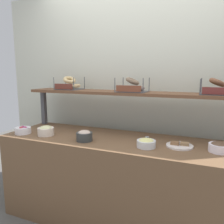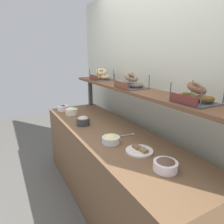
% 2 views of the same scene
% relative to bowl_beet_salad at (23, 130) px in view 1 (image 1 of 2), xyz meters
% --- Properties ---
extents(ground_plane, '(8.00, 8.00, 0.00)m').
position_rel_bowl_beet_salad_xyz_m(ground_plane, '(1.04, 0.19, -0.89)').
color(ground_plane, '#595651').
extents(back_wall, '(3.60, 0.06, 2.40)m').
position_rel_bowl_beet_salad_xyz_m(back_wall, '(1.04, 0.74, 0.31)').
color(back_wall, beige).
rests_on(back_wall, ground_plane).
extents(deli_counter, '(2.40, 0.70, 0.85)m').
position_rel_bowl_beet_salad_xyz_m(deli_counter, '(1.04, 0.19, -0.46)').
color(deli_counter, brown).
rests_on(deli_counter, ground_plane).
extents(shelf_riser_left, '(0.05, 0.05, 0.40)m').
position_rel_bowl_beet_salad_xyz_m(shelf_riser_left, '(-0.10, 0.46, 0.16)').
color(shelf_riser_left, '#4C4C51').
rests_on(shelf_riser_left, deli_counter).
extents(upper_shelf, '(2.36, 0.32, 0.03)m').
position_rel_bowl_beet_salad_xyz_m(upper_shelf, '(1.04, 0.46, 0.38)').
color(upper_shelf, brown).
rests_on(upper_shelf, shelf_riser_left).
extents(bowl_beet_salad, '(0.16, 0.16, 0.08)m').
position_rel_bowl_beet_salad_xyz_m(bowl_beet_salad, '(0.00, 0.00, 0.00)').
color(bowl_beet_salad, white).
rests_on(bowl_beet_salad, deli_counter).
extents(bowl_egg_salad, '(0.16, 0.16, 0.08)m').
position_rel_bowl_beet_salad_xyz_m(bowl_egg_salad, '(1.28, 0.07, 0.00)').
color(bowl_egg_salad, silver).
rests_on(bowl_egg_salad, deli_counter).
extents(bowl_tuna_salad, '(0.15, 0.15, 0.10)m').
position_rel_bowl_beet_salad_xyz_m(bowl_tuna_salad, '(0.71, 0.03, 0.01)').
color(bowl_tuna_salad, '#353938').
rests_on(bowl_tuna_salad, deli_counter).
extents(bowl_chocolate_spread, '(0.17, 0.17, 0.08)m').
position_rel_bowl_beet_salad_xyz_m(bowl_chocolate_spread, '(1.85, 0.18, 0.00)').
color(bowl_chocolate_spread, white).
rests_on(bowl_chocolate_spread, deli_counter).
extents(bowl_potato_salad, '(0.16, 0.16, 0.10)m').
position_rel_bowl_beet_salad_xyz_m(bowl_potato_salad, '(0.26, 0.04, 0.01)').
color(bowl_potato_salad, silver).
rests_on(bowl_potato_salad, deli_counter).
extents(serving_plate_white, '(0.22, 0.22, 0.04)m').
position_rel_bowl_beet_salad_xyz_m(serving_plate_white, '(1.54, 0.19, -0.02)').
color(serving_plate_white, white).
rests_on(serving_plate_white, deli_counter).
extents(serving_spoon_near_plate, '(0.04, 0.18, 0.01)m').
position_rel_bowl_beet_salad_xyz_m(serving_spoon_near_plate, '(1.21, 0.31, -0.03)').
color(serving_spoon_near_plate, '#B7B7BC').
rests_on(serving_spoon_near_plate, deli_counter).
extents(bagel_basket_plain, '(0.27, 0.24, 0.16)m').
position_rel_bowl_beet_salad_xyz_m(bagel_basket_plain, '(0.27, 0.47, 0.44)').
color(bagel_basket_plain, '#4C4C51').
rests_on(bagel_basket_plain, upper_shelf).
extents(bagel_basket_poppy, '(0.29, 0.25, 0.15)m').
position_rel_bowl_beet_salad_xyz_m(bagel_basket_poppy, '(1.03, 0.44, 0.44)').
color(bagel_basket_poppy, '#4C4C51').
rests_on(bagel_basket_poppy, upper_shelf).
extents(bagel_basket_cinnamon_raisin, '(0.29, 0.26, 0.15)m').
position_rel_bowl_beet_salad_xyz_m(bagel_basket_cinnamon_raisin, '(1.80, 0.47, 0.44)').
color(bagel_basket_cinnamon_raisin, '#4C4C51').
rests_on(bagel_basket_cinnamon_raisin, upper_shelf).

